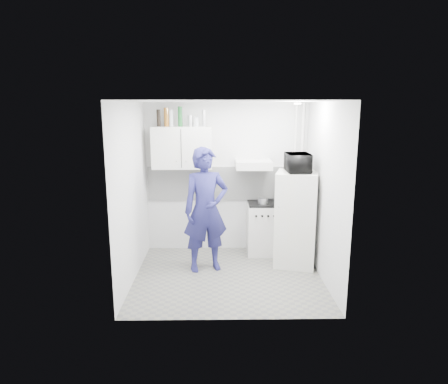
{
  "coord_description": "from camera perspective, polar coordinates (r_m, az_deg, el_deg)",
  "views": [
    {
      "loc": [
        -0.15,
        -5.65,
        2.54
      ],
      "look_at": [
        -0.06,
        0.3,
        1.25
      ],
      "focal_mm": 32.0,
      "sensor_mm": 36.0,
      "label": 1
    }
  ],
  "objects": [
    {
      "name": "floor",
      "position": [
        6.19,
        0.58,
        -11.97
      ],
      "size": [
        2.8,
        2.8,
        0.0
      ],
      "primitive_type": "plane",
      "color": "slate",
      "rests_on": "ground"
    },
    {
      "name": "ceiling",
      "position": [
        5.65,
        0.64,
        12.84
      ],
      "size": [
        2.8,
        2.8,
        0.0
      ],
      "primitive_type": "plane",
      "color": "white",
      "rests_on": "wall_back"
    },
    {
      "name": "bottle_e",
      "position": [
        6.73,
        -2.9,
        10.48
      ],
      "size": [
        0.07,
        0.07,
        0.27
      ],
      "primitive_type": "cylinder",
      "color": "silver",
      "rests_on": "upper_cabinet"
    },
    {
      "name": "microwave",
      "position": [
        6.33,
        10.53,
        4.13
      ],
      "size": [
        0.53,
        0.36,
        0.29
      ],
      "primitive_type": "imported",
      "rotation": [
        0.0,
        0.0,
        1.59
      ],
      "color": "black",
      "rests_on": "fridge"
    },
    {
      "name": "backsplash",
      "position": [
        7.02,
        0.34,
        1.22
      ],
      "size": [
        2.74,
        0.03,
        0.6
      ],
      "primitive_type": "cube",
      "color": "white",
      "rests_on": "wall_back"
    },
    {
      "name": "stove",
      "position": [
        7.02,
        5.58,
        -5.25
      ],
      "size": [
        0.55,
        0.55,
        0.88
      ],
      "primitive_type": "cube",
      "color": "silver",
      "rests_on": "floor"
    },
    {
      "name": "stove_top",
      "position": [
        6.89,
        5.66,
        -1.63
      ],
      "size": [
        0.53,
        0.53,
        0.03
      ],
      "primitive_type": "cube",
      "color": "black",
      "rests_on": "stove"
    },
    {
      "name": "bottle_d",
      "position": [
        6.76,
        -6.28,
        10.66
      ],
      "size": [
        0.07,
        0.07,
        0.33
      ],
      "primitive_type": "cylinder",
      "color": "#144C1E",
      "rests_on": "upper_cabinet"
    },
    {
      "name": "canister_b",
      "position": [
        6.74,
        -3.98,
        9.95
      ],
      "size": [
        0.08,
        0.08,
        0.15
      ],
      "primitive_type": "cylinder",
      "color": "#B2B7BC",
      "rests_on": "upper_cabinet"
    },
    {
      "name": "wall_left",
      "position": [
        5.92,
        -13.08,
        -0.18
      ],
      "size": [
        0.0,
        2.6,
        2.6
      ],
      "primitive_type": "plane",
      "rotation": [
        1.57,
        0.0,
        1.57
      ],
      "color": "silver",
      "rests_on": "floor"
    },
    {
      "name": "saucepan",
      "position": [
        6.81,
        5.59,
        -1.24
      ],
      "size": [
        0.17,
        0.17,
        0.1
      ],
      "primitive_type": "cylinder",
      "color": "silver",
      "rests_on": "stove_top"
    },
    {
      "name": "bottle_a",
      "position": [
        6.8,
        -9.32,
        10.38
      ],
      "size": [
        0.07,
        0.07,
        0.28
      ],
      "primitive_type": "cylinder",
      "color": "black",
      "rests_on": "upper_cabinet"
    },
    {
      "name": "canister_a",
      "position": [
        6.74,
        -4.87,
        10.1
      ],
      "size": [
        0.08,
        0.08,
        0.19
      ],
      "primitive_type": "cylinder",
      "color": "silver",
      "rests_on": "upper_cabinet"
    },
    {
      "name": "pipe_b",
      "position": [
        7.06,
        9.98,
        1.92
      ],
      "size": [
        0.04,
        0.04,
        2.6
      ],
      "primitive_type": "cylinder",
      "color": "silver",
      "rests_on": "floor"
    },
    {
      "name": "pipe_a",
      "position": [
        7.08,
        10.93,
        1.92
      ],
      "size": [
        0.05,
        0.05,
        2.6
      ],
      "primitive_type": "cylinder",
      "color": "silver",
      "rests_on": "floor"
    },
    {
      "name": "upper_cabinet",
      "position": [
        6.79,
        -6.01,
        6.33
      ],
      "size": [
        1.0,
        0.35,
        0.7
      ],
      "primitive_type": "cube",
      "color": "silver",
      "rests_on": "wall_back"
    },
    {
      "name": "person",
      "position": [
        6.16,
        -2.61,
        -2.57
      ],
      "size": [
        0.81,
        0.64,
        1.94
      ],
      "primitive_type": "imported",
      "rotation": [
        0.0,
        0.0,
        0.29
      ],
      "color": "navy",
      "rests_on": "floor"
    },
    {
      "name": "ceiling_spot_fixture",
      "position": [
        5.96,
        10.46,
        12.32
      ],
      "size": [
        0.1,
        0.1,
        0.02
      ],
      "primitive_type": "cylinder",
      "color": "white",
      "rests_on": "ceiling"
    },
    {
      "name": "wall_right",
      "position": [
        5.99,
        14.12,
        -0.09
      ],
      "size": [
        0.0,
        2.6,
        2.6
      ],
      "primitive_type": "plane",
      "rotation": [
        1.57,
        0.0,
        -1.57
      ],
      "color": "silver",
      "rests_on": "floor"
    },
    {
      "name": "bottle_c",
      "position": [
        6.77,
        -7.56,
        10.41
      ],
      "size": [
        0.07,
        0.07,
        0.28
      ],
      "primitive_type": "cylinder",
      "color": "#B2B7BC",
      "rests_on": "upper_cabinet"
    },
    {
      "name": "fridge",
      "position": [
        6.51,
        10.22,
        -3.81
      ],
      "size": [
        0.77,
        0.77,
        1.53
      ],
      "primitive_type": "cube",
      "rotation": [
        0.0,
        0.0,
        -0.25
      ],
      "color": "silver",
      "rests_on": "floor"
    },
    {
      "name": "range_hood",
      "position": [
        6.75,
        4.22,
        3.93
      ],
      "size": [
        0.6,
        0.5,
        0.14
      ],
      "primitive_type": "cube",
      "color": "silver",
      "rests_on": "wall_back"
    },
    {
      "name": "wall_back",
      "position": [
        7.01,
        0.34,
        2.04
      ],
      "size": [
        2.8,
        0.0,
        2.8
      ],
      "primitive_type": "plane",
      "rotation": [
        1.57,
        0.0,
        0.0
      ],
      "color": "silver",
      "rests_on": "floor"
    },
    {
      "name": "bottle_b",
      "position": [
        6.78,
        -8.23,
        10.53
      ],
      "size": [
        0.08,
        0.08,
        0.31
      ],
      "primitive_type": "cylinder",
      "color": "brown",
      "rests_on": "upper_cabinet"
    }
  ]
}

